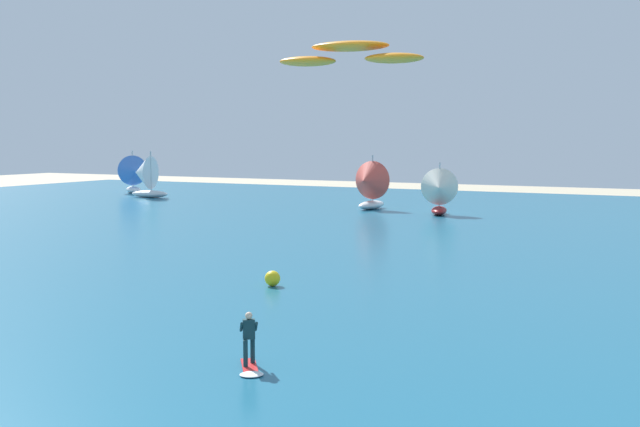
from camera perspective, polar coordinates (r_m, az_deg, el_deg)
ocean at (r=55.11m, az=16.12°, el=-1.86°), size 160.00×90.00×0.10m
kitesurfer at (r=23.53m, az=-5.23°, el=-9.90°), size 1.62×1.91×1.67m
kite at (r=25.66m, az=2.24°, el=11.68°), size 5.04×2.12×0.74m
sailboat_heeled_over at (r=92.00m, az=-12.86°, el=2.70°), size 4.77×4.14×5.41m
sailboat_mid_left at (r=74.52m, az=3.60°, el=2.14°), size 3.86×4.54×5.27m
sailboat_leading at (r=69.82m, az=8.79°, el=1.64°), size 3.70×4.20×4.72m
sailboat_anchored_offshore at (r=99.21m, az=-13.57°, el=2.86°), size 4.78×4.52×5.32m
marker_buoy at (r=36.14m, az=-3.53°, el=-4.81°), size 0.73×0.73×0.73m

